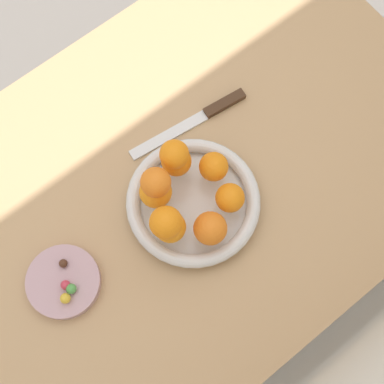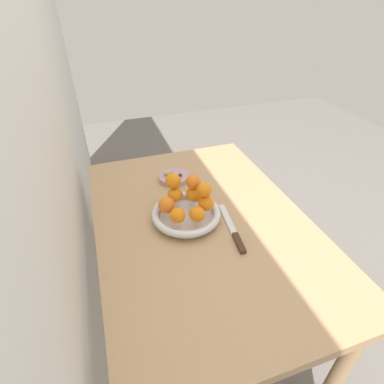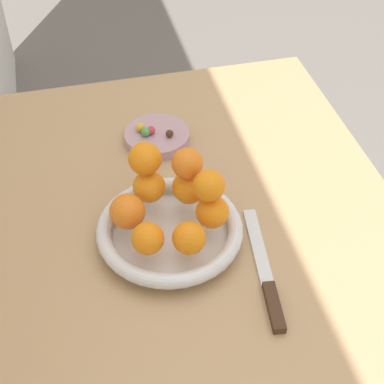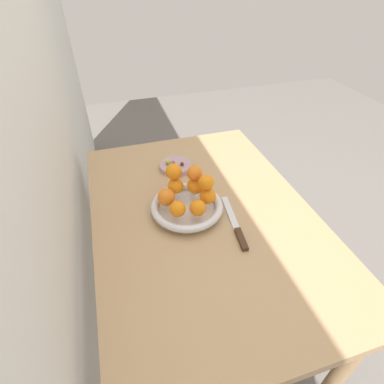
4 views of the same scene
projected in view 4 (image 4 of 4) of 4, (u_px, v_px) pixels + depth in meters
name	position (u px, v px, depth m)	size (l,w,h in m)	color
ground_plane	(200.00, 321.00, 1.51)	(6.00, 6.00, 0.00)	slate
wall_back	(6.00, 78.00, 0.63)	(4.00, 0.05, 2.50)	silver
dining_table	(203.00, 231.00, 1.11)	(1.10, 0.76, 0.74)	tan
fruit_bowl	(187.00, 207.00, 1.04)	(0.25, 0.25, 0.04)	silver
candy_dish	(176.00, 166.00, 1.26)	(0.13, 0.13, 0.02)	#B28C99
orange_0	(198.00, 208.00, 0.97)	(0.05, 0.05, 0.05)	orange
orange_1	(208.00, 196.00, 1.02)	(0.06, 0.06, 0.06)	orange
orange_2	(195.00, 186.00, 1.06)	(0.06, 0.06, 0.06)	orange
orange_3	(176.00, 186.00, 1.06)	(0.06, 0.06, 0.06)	orange
orange_4	(166.00, 197.00, 1.01)	(0.06, 0.06, 0.06)	orange
orange_5	(178.00, 209.00, 0.97)	(0.05, 0.05, 0.05)	orange
orange_6	(195.00, 173.00, 1.02)	(0.05, 0.05, 0.05)	orange
orange_7	(206.00, 182.00, 0.99)	(0.05, 0.05, 0.05)	orange
orange_8	(174.00, 172.00, 1.03)	(0.06, 0.06, 0.06)	orange
candy_ball_0	(168.00, 162.00, 1.25)	(0.02, 0.02, 0.02)	gold
candy_ball_1	(170.00, 164.00, 1.24)	(0.02, 0.02, 0.02)	#4C9947
candy_ball_2	(181.00, 164.00, 1.24)	(0.02, 0.02, 0.02)	#472819
candy_ball_3	(173.00, 163.00, 1.25)	(0.02, 0.02, 0.02)	#C6384C
knife	(236.00, 226.00, 1.00)	(0.26, 0.05, 0.01)	#3F2819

